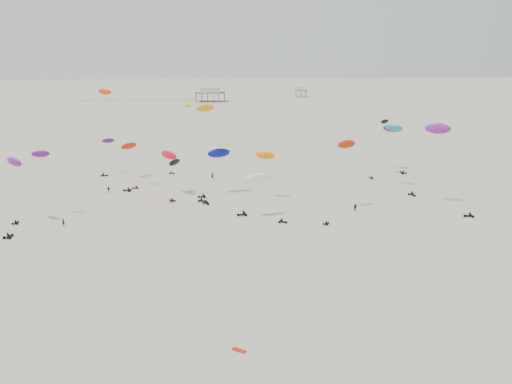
{
  "coord_description": "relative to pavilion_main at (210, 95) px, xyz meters",
  "views": [
    {
      "loc": [
        -8.29,
        -8.69,
        34.49
      ],
      "look_at": [
        0.0,
        88.0,
        7.0
      ],
      "focal_mm": 35.0,
      "sensor_mm": 36.0,
      "label": 1
    }
  ],
  "objects": [
    {
      "name": "rig_1",
      "position": [
        -35.77,
        -254.34,
        5.91
      ],
      "size": [
        7.76,
        6.02,
        14.95
      ],
      "rotation": [
        0.0,
        0.0,
        6.16
      ],
      "color": "black",
      "rests_on": "ground"
    },
    {
      "name": "rig_4",
      "position": [
        29.58,
        -255.02,
        8.54
      ],
      "size": [
        9.32,
        11.97,
        17.75
      ],
      "rotation": [
        0.0,
        0.0,
        5.47
      ],
      "color": "black",
      "rests_on": "ground"
    },
    {
      "name": "rig_12",
      "position": [
        -21.47,
        -221.02,
        3.98
      ],
      "size": [
        6.57,
        15.28,
        14.43
      ],
      "rotation": [
        0.0,
        0.0,
        1.94
      ],
      "color": "black",
      "rests_on": "ground"
    },
    {
      "name": "spectator_3",
      "position": [
        1.07,
        -222.66,
        -4.22
      ],
      "size": [
        0.99,
        0.9,
        2.24
      ],
      "primitive_type": "imported",
      "rotation": [
        0.0,
        0.0,
        2.6
      ],
      "color": "black",
      "rests_on": "ground"
    },
    {
      "name": "spectator_2",
      "position": [
        -25.03,
        -234.95,
        -4.22
      ],
      "size": [
        1.24,
        0.79,
        1.96
      ],
      "primitive_type": "imported",
      "rotation": [
        0.0,
        0.0,
        6.44
      ],
      "color": "black",
      "rests_on": "ground"
    },
    {
      "name": "grounded_kite_b",
      "position": [
        4.14,
        -306.56,
        -4.22
      ],
      "size": [
        1.89,
        1.56,
        0.07
      ],
      "primitive_type": "cube",
      "rotation": [
        0.0,
        0.0,
        -0.57
      ],
      "color": "red",
      "rests_on": "ground"
    },
    {
      "name": "spectator_0",
      "position": [
        -29.32,
        -259.42,
        -4.22
      ],
      "size": [
        0.83,
        0.73,
        1.9
      ],
      "primitive_type": "imported",
      "rotation": [
        0.0,
        0.0,
        2.69
      ],
      "color": "black",
      "rests_on": "ground"
    },
    {
      "name": "rig_6",
      "position": [
        -29.02,
        -214.87,
        2.07
      ],
      "size": [
        4.13,
        5.82,
        10.55
      ],
      "rotation": [
        0.0,
        0.0,
        4.6
      ],
      "color": "black",
      "rests_on": "ground"
    },
    {
      "name": "rig_14",
      "position": [
        54.69,
        -217.15,
        6.56
      ],
      "size": [
        6.16,
        8.48,
        14.04
      ],
      "rotation": [
        0.0,
        0.0,
        0.29
      ],
      "color": "black",
      "rests_on": "ground"
    },
    {
      "name": "rig_3",
      "position": [
        -0.32,
        -241.53,
        13.15
      ],
      "size": [
        5.18,
        7.03,
        22.84
      ],
      "rotation": [
        0.0,
        0.0,
        4.13
      ],
      "color": "black",
      "rests_on": "ground"
    },
    {
      "name": "rig_2",
      "position": [
        48.15,
        -223.95,
        5.64
      ],
      "size": [
        6.54,
        6.66,
        16.23
      ],
      "rotation": [
        0.0,
        0.0,
        3.2
      ],
      "color": "black",
      "rests_on": "ground"
    },
    {
      "name": "rig_10",
      "position": [
        -7.92,
        -213.22,
        6.64
      ],
      "size": [
        7.27,
        7.15,
        19.86
      ],
      "rotation": [
        0.0,
        0.0,
        4.23
      ],
      "color": "black",
      "rests_on": "ground"
    },
    {
      "name": "rig_8",
      "position": [
        -23.16,
        -233.07,
        12.46
      ],
      "size": [
        7.31,
        3.96,
        25.95
      ],
      "rotation": [
        0.0,
        0.0,
        1.44
      ],
      "color": "black",
      "rests_on": "ground"
    },
    {
      "name": "ground_plane",
      "position": [
        10.0,
        -150.0,
        -4.22
      ],
      "size": [
        900.0,
        900.0,
        0.0
      ],
      "primitive_type": "plane",
      "color": "beige"
    },
    {
      "name": "rig_11",
      "position": [
        -6.39,
        -238.38,
        2.0
      ],
      "size": [
        9.52,
        6.84,
        10.22
      ],
      "rotation": [
        0.0,
        0.0,
        1.57
      ],
      "color": "black",
      "rests_on": "ground"
    },
    {
      "name": "rig_13",
      "position": [
        11.26,
        -257.91,
        3.57
      ],
      "size": [
        9.07,
        6.71,
        10.65
      ],
      "rotation": [
        0.0,
        0.0,
        4.2
      ],
      "color": "black",
      "rests_on": "ground"
    },
    {
      "name": "pavilion_main",
      "position": [
        0.0,
        0.0,
        0.0
      ],
      "size": [
        21.0,
        13.0,
        9.8
      ],
      "color": "brown",
      "rests_on": "ground"
    },
    {
      "name": "pier_fence",
      "position": [
        -52.0,
        -0.0,
        -3.45
      ],
      "size": [
        80.2,
        0.2,
        1.5
      ],
      "color": "black",
      "rests_on": "ground"
    },
    {
      "name": "rig_5",
      "position": [
        2.45,
        -239.62,
        4.92
      ],
      "size": [
        7.35,
        11.51,
        13.06
      ],
      "rotation": [
        0.0,
        0.0,
        3.69
      ],
      "color": "black",
      "rests_on": "ground"
    },
    {
      "name": "rig_0",
      "position": [
        48.2,
        -238.23,
        7.22
      ],
      "size": [
        6.46,
        11.35,
        17.29
      ],
      "rotation": [
        0.0,
        0.0,
        3.41
      ],
      "color": "black",
      "rests_on": "ground"
    },
    {
      "name": "pavilion_small",
      "position": [
        70.0,
        30.0,
        -0.74
      ],
      "size": [
        9.0,
        7.0,
        8.0
      ],
      "color": "brown",
      "rests_on": "ground"
    },
    {
      "name": "rig_15",
      "position": [
        -38.24,
        -258.95,
        5.83
      ],
      "size": [
        4.99,
        12.24,
        14.93
      ],
      "rotation": [
        0.0,
        0.0,
        6.02
      ],
      "color": "black",
      "rests_on": "ground"
    },
    {
      "name": "rig_7",
      "position": [
        -9.16,
        -239.32,
        4.92
      ],
      "size": [
        5.4,
        8.99,
        11.66
      ],
      "rotation": [
        0.0,
        0.0,
        0.64
      ],
      "color": "black",
      "rests_on": "ground"
    },
    {
      "name": "rig_9",
      "position": [
        12.07,
        -247.12,
        3.86
      ],
      "size": [
        9.82,
        14.64,
        16.54
      ],
      "rotation": [
        0.0,
        0.0,
        1.74
      ],
      "color": "black",
      "rests_on": "ground"
    },
    {
      "name": "spectator_1",
      "position": [
        32.82,
        -255.08,
        -4.22
      ],
      "size": [
        1.16,
        1.05,
        2.07
      ],
      "primitive_type": "imported",
      "rotation": [
        0.0,
        0.0,
        5.68
      ],
      "color": "black",
      "rests_on": "ground"
    },
    {
      "name": "rig_16",
      "position": [
        52.25,
        -253.58,
        10.78
      ],
      "size": [
        8.71,
        11.57,
        19.9
      ],
      "rotation": [
        0.0,
        0.0,
        1.6
      ],
      "color": "black",
      "rests_on": "ground"
    }
  ]
}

